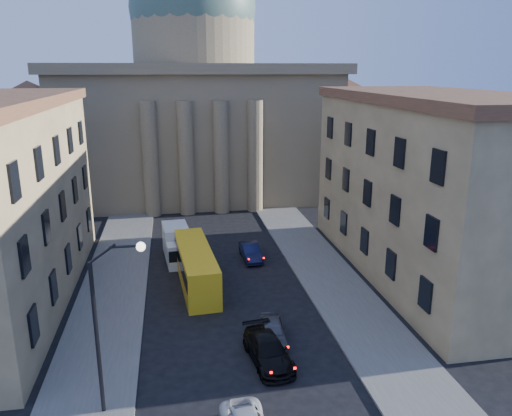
{
  "coord_description": "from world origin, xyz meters",
  "views": [
    {
      "loc": [
        -3.63,
        -13.99,
        16.44
      ],
      "look_at": [
        1.91,
        18.36,
        7.23
      ],
      "focal_mm": 35.0,
      "sensor_mm": 36.0,
      "label": 1
    }
  ],
  "objects": [
    {
      "name": "sidewalk_left",
      "position": [
        -8.5,
        18.0,
        0.07
      ],
      "size": [
        5.0,
        60.0,
        0.15
      ],
      "primitive_type": "cube",
      "color": "#595751",
      "rests_on": "ground"
    },
    {
      "name": "sidewalk_right",
      "position": [
        8.5,
        18.0,
        0.07
      ],
      "size": [
        5.0,
        60.0,
        0.15
      ],
      "primitive_type": "cube",
      "color": "#595751",
      "rests_on": "ground"
    },
    {
      "name": "church",
      "position": [
        0.0,
        55.47,
        11.88
      ],
      "size": [
        68.02,
        28.76,
        36.6
      ],
      "color": "olive",
      "rests_on": "ground"
    },
    {
      "name": "building_right",
      "position": [
        17.0,
        22.0,
        7.42
      ],
      "size": [
        11.6,
        26.6,
        14.7
      ],
      "color": "tan",
      "rests_on": "ground"
    },
    {
      "name": "street_lamp",
      "position": [
        -6.97,
        8.0,
        5.29
      ],
      "size": [
        2.62,
        0.44,
        8.83
      ],
      "color": "black",
      "rests_on": "ground"
    },
    {
      "name": "car_right_mid",
      "position": [
        1.36,
        11.04,
        0.73
      ],
      "size": [
        2.67,
        5.25,
        1.46
      ],
      "primitive_type": "imported",
      "rotation": [
        0.0,
        0.0,
        0.13
      ],
      "color": "black",
      "rests_on": "ground"
    },
    {
      "name": "car_right_far",
      "position": [
        2.07,
        13.24,
        0.68
      ],
      "size": [
        1.96,
        4.14,
        1.37
      ],
      "primitive_type": "imported",
      "rotation": [
        0.0,
        0.0,
        -0.09
      ],
      "color": "#4D4C51",
      "rests_on": "ground"
    },
    {
      "name": "car_right_distant",
      "position": [
        2.94,
        27.18,
        0.7
      ],
      "size": [
        1.65,
        4.33,
        1.41
      ],
      "primitive_type": "imported",
      "rotation": [
        0.0,
        0.0,
        0.04
      ],
      "color": "black",
      "rests_on": "ground"
    },
    {
      "name": "city_bus",
      "position": [
        -2.15,
        22.66,
        1.58
      ],
      "size": [
        3.15,
        10.59,
        2.94
      ],
      "rotation": [
        0.0,
        0.0,
        0.07
      ],
      "color": "yellow",
      "rests_on": "ground"
    },
    {
      "name": "box_truck",
      "position": [
        -3.51,
        28.15,
        1.39
      ],
      "size": [
        2.57,
        5.51,
        2.94
      ],
      "rotation": [
        0.0,
        0.0,
        0.09
      ],
      "color": "silver",
      "rests_on": "ground"
    }
  ]
}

